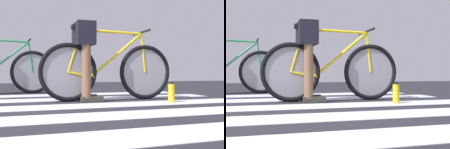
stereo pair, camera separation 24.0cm
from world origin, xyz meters
TOP-DOWN VIEW (x-y plane):
  - ground at (0.00, 0.00)m, footprint 18.00×14.00m
  - crosswalk_markings at (0.07, -0.06)m, footprint 5.31×4.23m
  - bicycle_1_of_2 at (1.15, 0.80)m, footprint 1.74×0.52m
  - cyclist_1_of_2 at (0.84, 0.80)m, footprint 0.31×0.41m
  - bicycle_2_of_2 at (-0.19, 2.31)m, footprint 1.74×0.52m
  - water_bottle at (1.78, 0.33)m, footprint 0.08×0.08m

SIDE VIEW (x-z plane):
  - ground at x=0.00m, z-range 0.00..0.02m
  - crosswalk_markings at x=0.07m, z-range 0.02..0.02m
  - water_bottle at x=1.78m, z-range 0.01..0.26m
  - bicycle_1_of_2 at x=1.15m, z-range -0.06..0.87m
  - bicycle_2_of_2 at x=-0.19m, z-range -0.06..0.87m
  - cyclist_1_of_2 at x=0.84m, z-range 0.16..1.13m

